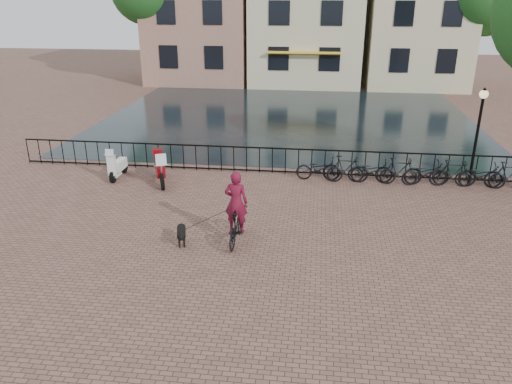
# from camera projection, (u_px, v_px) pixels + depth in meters

# --- Properties ---
(ground) EXTENTS (100.00, 100.00, 0.00)m
(ground) POSITION_uv_depth(u_px,v_px,m) (240.00, 285.00, 11.94)
(ground) COLOR brown
(ground) RESTS_ON ground
(canal_water) EXTENTS (20.00, 20.00, 0.00)m
(canal_water) POSITION_uv_depth(u_px,v_px,m) (288.00, 117.00, 27.86)
(canal_water) COLOR black
(canal_water) RESTS_ON ground
(railing) EXTENTS (20.00, 0.05, 1.02)m
(railing) POSITION_uv_depth(u_px,v_px,m) (272.00, 161.00, 19.11)
(railing) COLOR black
(railing) RESTS_ON ground
(canal_house_mid) EXTENTS (8.00, 9.50, 11.80)m
(canal_house_mid) POSITION_uv_depth(u_px,v_px,m) (308.00, 1.00, 37.29)
(canal_house_mid) COLOR beige
(canal_house_mid) RESTS_ON ground
(lamp_post) EXTENTS (0.30, 0.30, 3.45)m
(lamp_post) POSITION_uv_depth(u_px,v_px,m) (479.00, 121.00, 17.21)
(lamp_post) COLOR black
(lamp_post) RESTS_ON ground
(cyclist) EXTENTS (0.79, 1.81, 2.45)m
(cyclist) POSITION_uv_depth(u_px,v_px,m) (236.00, 212.00, 13.63)
(cyclist) COLOR black
(cyclist) RESTS_ON ground
(dog) EXTENTS (0.50, 0.91, 0.59)m
(dog) POSITION_uv_depth(u_px,v_px,m) (181.00, 234.00, 13.77)
(dog) COLOR black
(dog) RESTS_ON ground
(motorcycle) EXTENTS (1.16, 1.96, 1.38)m
(motorcycle) POSITION_uv_depth(u_px,v_px,m) (160.00, 165.00, 18.08)
(motorcycle) COLOR maroon
(motorcycle) RESTS_ON ground
(scooter) EXTENTS (0.41, 1.43, 1.33)m
(scooter) POSITION_uv_depth(u_px,v_px,m) (118.00, 161.00, 18.60)
(scooter) COLOR white
(scooter) RESTS_ON ground
(parked_bike_0) EXTENTS (1.76, 0.74, 0.90)m
(parked_bike_0) POSITION_uv_depth(u_px,v_px,m) (319.00, 169.00, 18.37)
(parked_bike_0) COLOR black
(parked_bike_0) RESTS_ON ground
(parked_bike_1) EXTENTS (1.69, 0.59, 1.00)m
(parked_bike_1) POSITION_uv_depth(u_px,v_px,m) (346.00, 169.00, 18.24)
(parked_bike_1) COLOR black
(parked_bike_1) RESTS_ON ground
(parked_bike_2) EXTENTS (1.75, 0.70, 0.90)m
(parked_bike_2) POSITION_uv_depth(u_px,v_px,m) (372.00, 171.00, 18.15)
(parked_bike_2) COLOR black
(parked_bike_2) RESTS_ON ground
(parked_bike_3) EXTENTS (1.68, 0.54, 1.00)m
(parked_bike_3) POSITION_uv_depth(u_px,v_px,m) (399.00, 171.00, 18.02)
(parked_bike_3) COLOR black
(parked_bike_3) RESTS_ON ground
(parked_bike_4) EXTENTS (1.78, 0.82, 0.90)m
(parked_bike_4) POSITION_uv_depth(u_px,v_px,m) (426.00, 173.00, 17.93)
(parked_bike_4) COLOR black
(parked_bike_4) RESTS_ON ground
(parked_bike_5) EXTENTS (1.68, 0.53, 1.00)m
(parked_bike_5) POSITION_uv_depth(u_px,v_px,m) (453.00, 173.00, 17.80)
(parked_bike_5) COLOR black
(parked_bike_5) RESTS_ON ground
(parked_bike_6) EXTENTS (1.75, 0.70, 0.90)m
(parked_bike_6) POSITION_uv_depth(u_px,v_px,m) (481.00, 176.00, 17.71)
(parked_bike_6) COLOR black
(parked_bike_6) RESTS_ON ground
(parked_bike_7) EXTENTS (1.67, 0.50, 1.00)m
(parked_bike_7) POSITION_uv_depth(u_px,v_px,m) (509.00, 175.00, 17.58)
(parked_bike_7) COLOR black
(parked_bike_7) RESTS_ON ground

